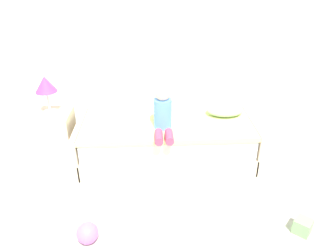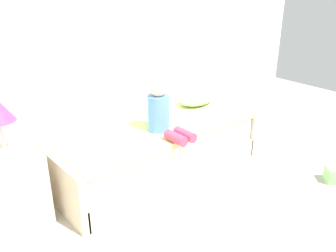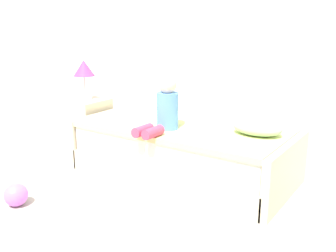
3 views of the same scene
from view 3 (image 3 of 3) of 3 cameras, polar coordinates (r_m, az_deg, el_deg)
name	(u,v)px [view 3 (image 3 of 3)]	position (r m, az deg, el deg)	size (l,w,h in m)	color
wall_rear	(160,23)	(4.43, -1.13, 15.05)	(7.20, 0.10, 2.90)	silver
bed	(182,151)	(3.75, 2.15, -3.67)	(2.11, 1.00, 0.50)	beige
nightstand	(87,124)	(4.60, -11.94, 0.22)	(0.44, 0.44, 0.60)	beige
table_lamp	(84,70)	(4.48, -12.38, 8.12)	(0.24, 0.24, 0.45)	silver
child_figure	(164,108)	(3.47, -0.54, 2.67)	(0.20, 0.51, 0.50)	#598CD1
pillow	(257,128)	(3.44, 13.14, -0.23)	(0.44, 0.30, 0.13)	#99CC8C
toy_ball	(16,195)	(3.41, -21.68, -9.48)	(0.19, 0.19, 0.19)	#CC66D8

